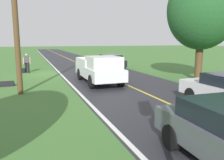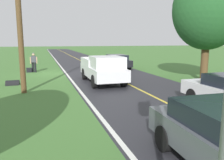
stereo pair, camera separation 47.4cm
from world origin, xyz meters
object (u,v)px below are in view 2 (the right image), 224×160
(hitchhiker_walking, at_px, (34,61))
(utility_pole_roadside, at_px, (19,20))
(sedan_near_oncoming, at_px, (116,61))
(tree_far_side_near, at_px, (208,10))
(suitcase_carried, at_px, (29,70))
(pickup_truck_passing, at_px, (103,69))

(hitchhiker_walking, distance_m, utility_pole_roadside, 8.98)
(hitchhiker_walking, height_order, sedan_near_oncoming, hitchhiker_walking)
(tree_far_side_near, relative_size, utility_pole_roadside, 0.98)
(hitchhiker_walking, xyz_separation_m, suitcase_carried, (0.42, 0.06, -0.77))
(sedan_near_oncoming, bearing_deg, tree_far_side_near, 112.09)
(pickup_truck_passing, distance_m, utility_pole_roadside, 5.78)
(tree_far_side_near, bearing_deg, suitcase_carried, -35.24)
(hitchhiker_walking, distance_m, suitcase_carried, 0.88)
(pickup_truck_passing, relative_size, tree_far_side_near, 0.72)
(suitcase_carried, xyz_separation_m, tree_far_side_near, (-11.75, 8.30, 4.59))
(suitcase_carried, bearing_deg, sedan_near_oncoming, 94.67)
(pickup_truck_passing, height_order, tree_far_side_near, tree_far_side_near)
(pickup_truck_passing, bearing_deg, tree_far_side_near, 169.13)
(sedan_near_oncoming, relative_size, utility_pole_roadside, 0.58)
(hitchhiker_walking, relative_size, sedan_near_oncoming, 0.40)
(hitchhiker_walking, xyz_separation_m, pickup_truck_passing, (-4.50, 7.05, -0.01))
(hitchhiker_walking, height_order, suitcase_carried, hitchhiker_walking)
(suitcase_carried, distance_m, tree_far_side_near, 15.10)
(suitcase_carried, xyz_separation_m, pickup_truck_passing, (-4.92, 6.99, 0.76))
(tree_far_side_near, height_order, sedan_near_oncoming, tree_far_side_near)
(tree_far_side_near, bearing_deg, utility_pole_roadside, 0.78)
(pickup_truck_passing, xyz_separation_m, sedan_near_oncoming, (-3.33, -7.31, -0.21))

